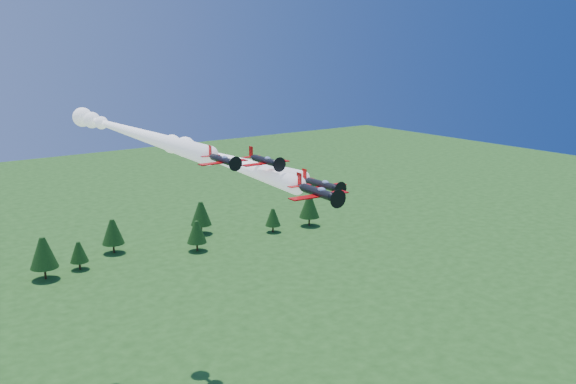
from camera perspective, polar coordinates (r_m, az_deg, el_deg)
plane_lead at (r=103.34m, az=-5.76°, el=2.78°), size 9.00×47.69×3.70m
plane_left at (r=108.90m, az=-14.35°, el=5.40°), size 7.33×60.52×3.70m
plane_right at (r=114.65m, az=-6.21°, el=3.11°), size 7.88×51.49×3.70m
plane_slot at (r=89.59m, az=-2.10°, el=2.81°), size 7.23×7.88×2.55m
treeline at (r=192.70m, az=-19.93°, el=-4.77°), size 177.46×22.13×11.88m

